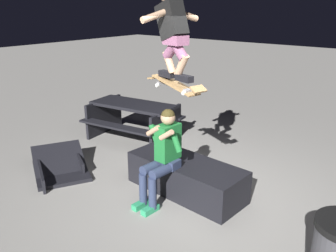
{
  "coord_description": "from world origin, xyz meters",
  "views": [
    {
      "loc": [
        -2.47,
        3.82,
        2.64
      ],
      "look_at": [
        0.31,
        0.32,
        1.09
      ],
      "focal_mm": 37.77,
      "sensor_mm": 36.0,
      "label": 1
    }
  ],
  "objects_px": {
    "ledge_box_main": "(186,177)",
    "skateboard": "(175,85)",
    "person_sitting_on_ledge": "(163,152)",
    "picnic_table_back": "(133,115)",
    "skater_airborne": "(173,30)",
    "kicker_ramp": "(61,168)"
  },
  "relations": [
    {
      "from": "ledge_box_main",
      "to": "picnic_table_back",
      "type": "height_order",
      "value": "picnic_table_back"
    },
    {
      "from": "picnic_table_back",
      "to": "ledge_box_main",
      "type": "bearing_deg",
      "value": 152.35
    },
    {
      "from": "skateboard",
      "to": "skater_airborne",
      "type": "height_order",
      "value": "skater_airborne"
    },
    {
      "from": "person_sitting_on_ledge",
      "to": "picnic_table_back",
      "type": "distance_m",
      "value": 2.52
    },
    {
      "from": "skateboard",
      "to": "kicker_ramp",
      "type": "bearing_deg",
      "value": 17.88
    },
    {
      "from": "ledge_box_main",
      "to": "skateboard",
      "type": "xyz_separation_m",
      "value": [
        0.08,
        0.17,
        1.39
      ]
    },
    {
      "from": "person_sitting_on_ledge",
      "to": "kicker_ramp",
      "type": "relative_size",
      "value": 1.01
    },
    {
      "from": "picnic_table_back",
      "to": "skater_airborne",
      "type": "bearing_deg",
      "value": 147.5
    },
    {
      "from": "ledge_box_main",
      "to": "picnic_table_back",
      "type": "bearing_deg",
      "value": -27.65
    },
    {
      "from": "skateboard",
      "to": "picnic_table_back",
      "type": "distance_m",
      "value": 2.66
    },
    {
      "from": "person_sitting_on_ledge",
      "to": "picnic_table_back",
      "type": "bearing_deg",
      "value": -36.91
    },
    {
      "from": "kicker_ramp",
      "to": "skateboard",
      "type": "bearing_deg",
      "value": -162.12
    },
    {
      "from": "skateboard",
      "to": "picnic_table_back",
      "type": "height_order",
      "value": "skateboard"
    },
    {
      "from": "ledge_box_main",
      "to": "skater_airborne",
      "type": "xyz_separation_m",
      "value": [
        0.13,
        0.15,
        2.08
      ]
    },
    {
      "from": "person_sitting_on_ledge",
      "to": "kicker_ramp",
      "type": "height_order",
      "value": "person_sitting_on_ledge"
    },
    {
      "from": "ledge_box_main",
      "to": "picnic_table_back",
      "type": "distance_m",
      "value": 2.4
    },
    {
      "from": "skater_airborne",
      "to": "picnic_table_back",
      "type": "height_order",
      "value": "skater_airborne"
    },
    {
      "from": "ledge_box_main",
      "to": "kicker_ramp",
      "type": "bearing_deg",
      "value": 21.53
    },
    {
      "from": "person_sitting_on_ledge",
      "to": "picnic_table_back",
      "type": "relative_size",
      "value": 0.71
    },
    {
      "from": "person_sitting_on_ledge",
      "to": "skater_airborne",
      "type": "distance_m",
      "value": 1.61
    },
    {
      "from": "kicker_ramp",
      "to": "picnic_table_back",
      "type": "distance_m",
      "value": 1.94
    },
    {
      "from": "skater_airborne",
      "to": "picnic_table_back",
      "type": "distance_m",
      "value": 2.97
    }
  ]
}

